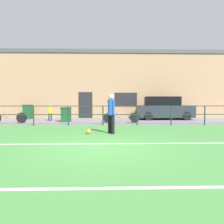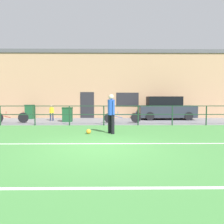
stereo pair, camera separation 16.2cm
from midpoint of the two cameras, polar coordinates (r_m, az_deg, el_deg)
name	(u,v)px [view 1 (the left image)]	position (r m, az deg, el deg)	size (l,w,h in m)	color
ground	(101,148)	(6.98, -3.62, -9.36)	(60.00, 44.00, 0.04)	#478C42
field_line_touchline	(101,144)	(7.59, -3.46, -8.17)	(36.00, 0.11, 0.00)	white
field_line_hash	(96,188)	(3.96, -5.30, -19.04)	(36.00, 0.11, 0.00)	white
pavement_strip	(103,121)	(15.38, -2.53, -2.33)	(48.00, 5.00, 0.02)	slate
perimeter_fence	(103,113)	(12.83, -2.71, -0.14)	(36.07, 0.07, 1.15)	#193823
clubhouse_facade	(104,85)	(19.05, -2.37, 7.04)	(28.00, 2.56, 5.51)	tan
player_striker	(111,111)	(9.70, -0.68, 0.19)	(0.30, 0.42, 1.74)	black
soccer_ball_match	(89,132)	(9.72, -6.53, -5.04)	(0.21, 0.21, 0.21)	orange
spectator_child	(50,112)	(16.01, -15.98, 0.03)	(0.29, 0.19, 1.10)	#232D4C
parked_car_red	(164,109)	(16.98, 13.03, 0.85)	(4.07, 1.81, 1.71)	#282D38
bicycle_parked_0	(121,118)	(14.09, 2.08, -1.46)	(2.35, 0.04, 0.72)	black
bicycle_parked_2	(9,118)	(15.35, -25.38, -1.32)	(2.25, 0.04, 0.75)	black
trash_bin_0	(28,112)	(18.04, -21.17, 0.05)	(0.64, 0.54, 1.08)	#194C28
trash_bin_1	(66,114)	(15.03, -12.08, -0.63)	(0.65, 0.55, 0.97)	#194C28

